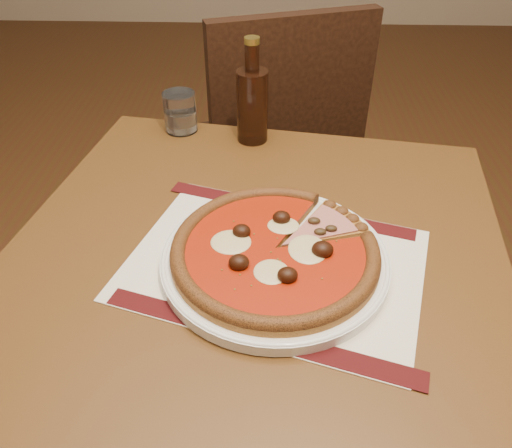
{
  "coord_description": "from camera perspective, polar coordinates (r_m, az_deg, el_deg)",
  "views": [
    {
      "loc": [
        -0.05,
        -1.31,
        1.28
      ],
      "look_at": [
        -0.07,
        -0.68,
        0.78
      ],
      "focal_mm": 35.0,
      "sensor_mm": 36.0,
      "label": 1
    }
  ],
  "objects": [
    {
      "name": "table",
      "position": [
        0.88,
        -0.05,
        -7.49
      ],
      "size": [
        0.91,
        0.91,
        0.75
      ],
      "rotation": [
        0.0,
        0.0,
        -0.16
      ],
      "color": "brown",
      "rests_on": "ground"
    },
    {
      "name": "chair_far",
      "position": [
        1.54,
        2.34,
        9.4
      ],
      "size": [
        0.56,
        0.56,
        0.94
      ],
      "rotation": [
        0.0,
        0.0,
        3.47
      ],
      "color": "black",
      "rests_on": "ground"
    },
    {
      "name": "placemat",
      "position": [
        0.78,
        2.13,
        -4.6
      ],
      "size": [
        0.52,
        0.44,
        0.0
      ],
      "primitive_type": "cube",
      "rotation": [
        0.0,
        0.0,
        -0.3
      ],
      "color": "white",
      "rests_on": "table"
    },
    {
      "name": "plate",
      "position": [
        0.77,
        2.15,
        -4.06
      ],
      "size": [
        0.35,
        0.35,
        0.02
      ],
      "primitive_type": "cylinder",
      "color": "white",
      "rests_on": "placemat"
    },
    {
      "name": "pizza",
      "position": [
        0.76,
        2.17,
        -2.97
      ],
      "size": [
        0.32,
        0.32,
        0.04
      ],
      "color": "#B07B2A",
      "rests_on": "plate"
    },
    {
      "name": "ham_slice",
      "position": [
        0.82,
        7.79,
        -0.0
      ],
      "size": [
        0.14,
        0.13,
        0.02
      ],
      "rotation": [
        0.0,
        0.0,
        0.66
      ],
      "color": "#B07B2A",
      "rests_on": "plate"
    },
    {
      "name": "water_glass",
      "position": [
        1.14,
        -8.67,
        12.54
      ],
      "size": [
        0.08,
        0.08,
        0.09
      ],
      "primitive_type": "cylinder",
      "rotation": [
        0.0,
        0.0,
        0.14
      ],
      "color": "white",
      "rests_on": "table"
    },
    {
      "name": "bottle",
      "position": [
        1.07,
        -0.43,
        13.72
      ],
      "size": [
        0.07,
        0.07,
        0.22
      ],
      "color": "black",
      "rests_on": "table"
    }
  ]
}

